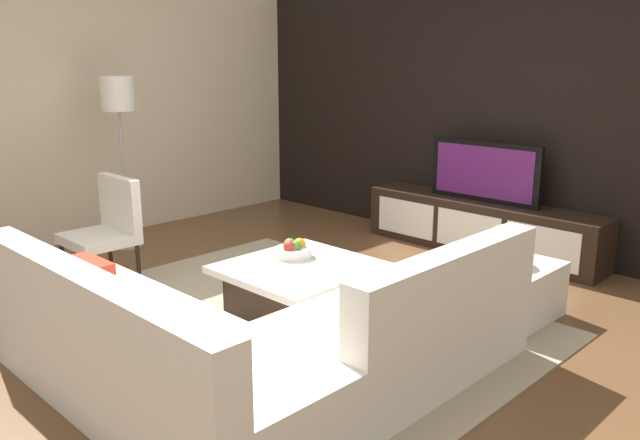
{
  "coord_description": "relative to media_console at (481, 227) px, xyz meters",
  "views": [
    {
      "loc": [
        3.08,
        -2.94,
        1.83
      ],
      "look_at": [
        -0.33,
        0.53,
        0.59
      ],
      "focal_mm": 36.24,
      "sensor_mm": 36.0,
      "label": 1
    }
  ],
  "objects": [
    {
      "name": "decorative_ball",
      "position": [
        0.93,
        -1.28,
        0.29
      ],
      "size": [
        0.28,
        0.28,
        0.28
      ],
      "primitive_type": "sphere",
      "color": "#AD8451",
      "rests_on": "ottoman"
    },
    {
      "name": "accent_chair_near",
      "position": [
        -1.78,
        -2.88,
        0.24
      ],
      "size": [
        0.55,
        0.5,
        0.87
      ],
      "rotation": [
        0.0,
        0.0,
        -0.02
      ],
      "color": "black",
      "rests_on": "ground"
    },
    {
      "name": "media_console",
      "position": [
        0.0,
        0.0,
        0.0
      ],
      "size": [
        2.37,
        0.47,
        0.5
      ],
      "color": "black",
      "rests_on": "ground"
    },
    {
      "name": "ground_plane",
      "position": [
        -0.0,
        -2.4,
        -0.25
      ],
      "size": [
        14.0,
        14.0,
        0.0
      ],
      "primitive_type": "plane",
      "color": "brown"
    },
    {
      "name": "sectional_couch",
      "position": [
        0.51,
        -3.23,
        0.03
      ],
      "size": [
        2.32,
        2.42,
        0.82
      ],
      "color": "white",
      "rests_on": "ground"
    },
    {
      "name": "area_rug",
      "position": [
        -0.1,
        -2.4,
        -0.24
      ],
      "size": [
        3.4,
        2.5,
        0.01
      ],
      "primitive_type": "cube",
      "color": "tan",
      "rests_on": "ground"
    },
    {
      "name": "ottoman",
      "position": [
        0.93,
        -1.28,
        -0.05
      ],
      "size": [
        0.7,
        0.7,
        0.4
      ],
      "primitive_type": "cube",
      "color": "white",
      "rests_on": "ground"
    },
    {
      "name": "feature_wall_back",
      "position": [
        -0.0,
        0.3,
        1.15
      ],
      "size": [
        6.4,
        0.12,
        2.8
      ],
      "primitive_type": "cube",
      "color": "black",
      "rests_on": "ground"
    },
    {
      "name": "fruit_bowl",
      "position": [
        -0.28,
        -2.2,
        0.18
      ],
      "size": [
        0.28,
        0.28,
        0.14
      ],
      "color": "silver",
      "rests_on": "coffee_table"
    },
    {
      "name": "floor_lamp",
      "position": [
        -2.58,
        -2.28,
        1.14
      ],
      "size": [
        0.31,
        0.31,
        1.65
      ],
      "color": "#A5A5AA",
      "rests_on": "ground"
    },
    {
      "name": "coffee_table",
      "position": [
        -0.1,
        -2.3,
        -0.05
      ],
      "size": [
        0.96,
        1.01,
        0.38
      ],
      "color": "black",
      "rests_on": "ground"
    },
    {
      "name": "television",
      "position": [
        -0.0,
        0.0,
        0.53
      ],
      "size": [
        1.12,
        0.06,
        0.57
      ],
      "color": "black",
      "rests_on": "media_console"
    },
    {
      "name": "side_wall_left",
      "position": [
        -3.2,
        -2.2,
        1.15
      ],
      "size": [
        0.12,
        5.2,
        2.8
      ],
      "primitive_type": "cube",
      "color": "beige",
      "rests_on": "ground"
    }
  ]
}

